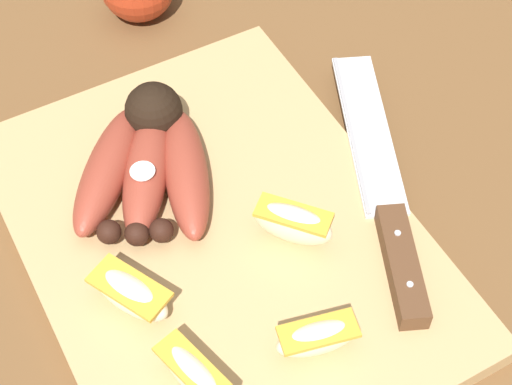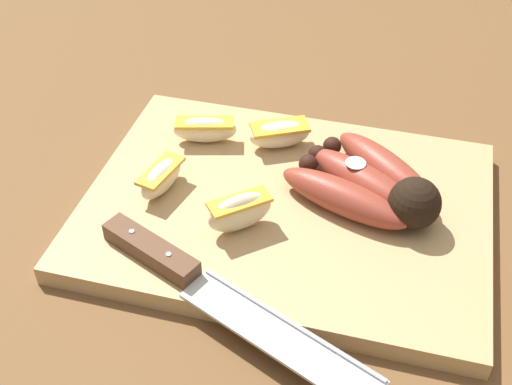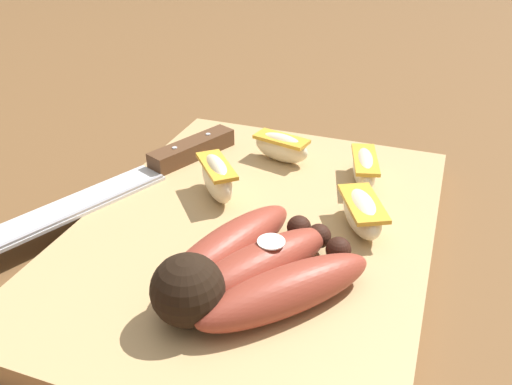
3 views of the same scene
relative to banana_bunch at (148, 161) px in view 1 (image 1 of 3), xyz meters
The scene contains 8 objects.
ground_plane 0.09m from the banana_bunch, 149.97° to the right, with size 6.00×6.00×0.00m, color brown.
cutting_board 0.09m from the banana_bunch, 163.48° to the right, with size 0.39×0.29×0.02m, color tan.
banana_bunch is the anchor object (origin of this frame).
chefs_knife 0.20m from the banana_bunch, 132.20° to the right, with size 0.27×0.14×0.02m.
apple_wedge_near 0.12m from the banana_bunch, 149.78° to the left, with size 0.07×0.05×0.03m.
apple_wedge_middle 0.20m from the banana_bunch, 168.90° to the right, with size 0.03×0.06×0.03m.
apple_wedge_far 0.19m from the banana_bunch, 165.12° to the left, with size 0.07×0.04×0.03m.
apple_wedge_extra 0.13m from the banana_bunch, 147.74° to the right, with size 0.06×0.06×0.04m.
Camera 1 is at (-0.35, 0.17, 0.55)m, focal length 57.92 mm.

